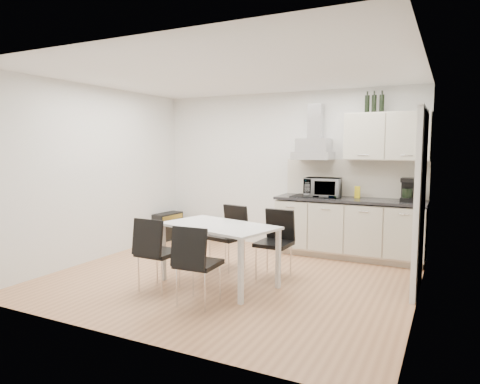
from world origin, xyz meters
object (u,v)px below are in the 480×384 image
Objects in this scene: chair_near_right at (199,265)px; chair_far_left at (227,238)px; kitchenette at (352,204)px; dining_table at (219,231)px; guitar_amp at (168,226)px; chair_far_right at (274,245)px; floor_speaker at (215,231)px; chair_near_left at (159,254)px.

chair_far_left is at bearing 103.06° from chair_near_right.
kitchenette is 1.63× the size of dining_table.
guitar_amp is at bearing -20.57° from chair_far_left.
dining_table is at bearing 48.70° from chair_far_right.
chair_far_right is 2.60× the size of floor_speaker.
guitar_amp is (-1.57, 2.33, -0.19)m from chair_near_left.
guitar_amp is at bearing 153.01° from dining_table.
kitchenette is 3.36m from guitar_amp.
chair_far_right is at bearing -20.15° from guitar_amp.
kitchenette reaches higher than floor_speaker.
kitchenette is at bearing -112.13° from chair_far_right.
guitar_amp is (-3.30, -0.21, -0.58)m from kitchenette.
chair_far_left is at bearing -135.23° from kitchenette.
kitchenette is 2.86× the size of chair_near_left.
kitchenette is 2.03m from chair_far_left.
kitchenette is 2.86× the size of chair_far_right.
chair_far_left is at bearing -64.68° from floor_speaker.
chair_far_right reaches higher than floor_speaker.
chair_near_left is 1.00× the size of chair_near_right.
chair_near_left is (-0.54, -0.50, -0.23)m from dining_table.
dining_table is 1.75× the size of chair_far_left.
chair_far_right is (0.51, 0.54, -0.23)m from dining_table.
chair_far_right is 1.43× the size of guitar_amp.
chair_near_right is at bearing 117.18° from chair_far_left.
chair_near_left reaches higher than dining_table.
chair_far_left is 0.74m from chair_far_right.
chair_far_right is at bearing 46.07° from chair_near_left.
chair_near_right is at bearing -64.87° from dining_table.
floor_speaker is (-2.50, 0.17, -0.66)m from kitchenette.
chair_near_right is 2.60× the size of floor_speaker.
chair_near_right is at bearing -14.79° from chair_near_left.
chair_near_left is 0.70m from chair_near_right.
chair_near_left is (-0.31, -1.13, 0.00)m from chair_far_left.
chair_far_right is 1.00× the size of chair_near_left.
chair_far_left is at bearing -4.92° from chair_far_right.
chair_far_right is at bearing -114.45° from kitchenette.
dining_table is 0.75m from chair_near_right.
kitchenette is at bearing 9.73° from guitar_amp.
kitchenette reaches higher than chair_near_left.
chair_far_left is 1.43× the size of guitar_amp.
guitar_amp reaches higher than floor_speaker.
floor_speaker is at bearing 114.32° from chair_near_right.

